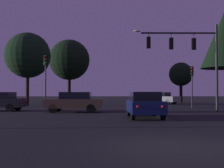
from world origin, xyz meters
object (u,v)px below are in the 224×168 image
(car_nearside_lane, at_px, (145,104))
(tree_left_far, at_px, (181,74))
(traffic_light_corner_left, at_px, (192,78))
(car_far_lane, at_px, (160,98))
(tree_right_cluster, at_px, (69,60))
(tree_center_horizon, at_px, (28,55))
(car_crossing_left, at_px, (74,102))
(traffic_light_median, at_px, (45,71))
(traffic_signal_mast_arm, at_px, (190,51))

(car_nearside_lane, height_order, tree_left_far, tree_left_far)
(traffic_light_corner_left, relative_size, car_far_lane, 0.88)
(traffic_light_corner_left, bearing_deg, tree_right_cluster, 131.51)
(traffic_light_corner_left, bearing_deg, tree_center_horizon, 161.85)
(car_crossing_left, xyz_separation_m, tree_right_cluster, (-2.67, 20.75, 5.47))
(tree_left_far, relative_size, tree_right_cluster, 0.64)
(traffic_light_median, xyz_separation_m, tree_right_cluster, (0.17, 17.13, 2.93))
(tree_right_cluster, bearing_deg, car_crossing_left, -82.67)
(traffic_light_corner_left, height_order, tree_left_far, tree_left_far)
(car_nearside_lane, bearing_deg, car_far_lane, 75.98)
(tree_center_horizon, height_order, tree_right_cluster, tree_right_cluster)
(traffic_light_median, xyz_separation_m, tree_center_horizon, (-3.47, 7.58, 2.35))
(car_far_lane, bearing_deg, tree_right_cluster, 155.35)
(car_nearside_lane, bearing_deg, traffic_light_corner_left, 59.85)
(tree_right_cluster, bearing_deg, traffic_signal_mast_arm, -60.32)
(car_nearside_lane, bearing_deg, traffic_signal_mast_arm, 50.94)
(traffic_signal_mast_arm, bearing_deg, traffic_light_corner_left, 71.04)
(traffic_signal_mast_arm, height_order, car_nearside_lane, traffic_signal_mast_arm)
(car_far_lane, distance_m, tree_right_cluster, 14.55)
(car_nearside_lane, bearing_deg, tree_center_horizon, 123.92)
(traffic_signal_mast_arm, height_order, traffic_light_corner_left, traffic_signal_mast_arm)
(traffic_light_median, height_order, car_far_lane, traffic_light_median)
(tree_left_far, bearing_deg, car_crossing_left, -123.73)
(traffic_signal_mast_arm, xyz_separation_m, car_far_lane, (0.66, 14.73, -3.91))
(traffic_light_corner_left, height_order, traffic_light_median, traffic_light_median)
(car_nearside_lane, bearing_deg, tree_right_cluster, 105.71)
(car_far_lane, relative_size, tree_center_horizon, 0.55)
(traffic_light_median, bearing_deg, tree_left_far, 45.74)
(traffic_light_median, relative_size, car_crossing_left, 1.10)
(car_far_lane, xyz_separation_m, tree_center_horizon, (-15.90, -3.92, 4.89))
(traffic_light_corner_left, distance_m, car_far_lane, 9.79)
(car_crossing_left, height_order, car_far_lane, same)
(traffic_signal_mast_arm, relative_size, traffic_light_median, 1.44)
(traffic_signal_mast_arm, height_order, tree_right_cluster, tree_right_cluster)
(traffic_light_corner_left, relative_size, car_nearside_lane, 0.90)
(traffic_signal_mast_arm, distance_m, tree_center_horizon, 18.71)
(car_far_lane, relative_size, tree_right_cluster, 0.49)
(traffic_light_corner_left, bearing_deg, traffic_light_median, -171.62)
(car_far_lane, bearing_deg, tree_left_far, 52.84)
(tree_left_far, height_order, tree_center_horizon, tree_center_horizon)
(tree_center_horizon, bearing_deg, car_nearside_lane, -56.08)
(traffic_light_median, height_order, car_nearside_lane, traffic_light_median)
(traffic_light_median, bearing_deg, traffic_light_corner_left, 8.38)
(tree_left_far, bearing_deg, tree_center_horizon, -154.69)
(tree_left_far, distance_m, tree_right_cluster, 16.64)
(car_far_lane, height_order, tree_right_cluster, tree_right_cluster)
(traffic_light_corner_left, distance_m, car_crossing_left, 12.28)
(tree_center_horizon, distance_m, tree_right_cluster, 10.24)
(tree_center_horizon, bearing_deg, car_far_lane, 13.87)
(tree_center_horizon, bearing_deg, traffic_light_corner_left, -18.15)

